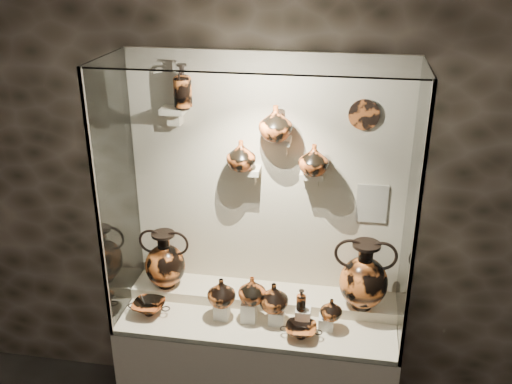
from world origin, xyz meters
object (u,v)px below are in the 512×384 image
lekythos_tall (182,84)px  amphora_left (165,259)px  jug_b (252,290)px  ovoid_vase_c (314,159)px  ovoid_vase_a (241,155)px  ovoid_vase_b (276,123)px  amphora_right (364,275)px  lekythos_small (301,299)px  kylix_left (149,307)px  jug_e (331,309)px  jug_a (222,292)px  jug_c (274,297)px  kylix_right (301,330)px

lekythos_tall → amphora_left: bearing=-129.2°
amphora_left → lekythos_tall: size_ratio=1.35×
jug_b → ovoid_vase_c: (0.32, 0.25, 0.76)m
ovoid_vase_a → ovoid_vase_b: bearing=18.5°
amphora_right → lekythos_small: amphora_right is taller
kylix_left → lekythos_tall: lekythos_tall is taller
jug_e → kylix_left: 1.12m
jug_a → ovoid_vase_c: ovoid_vase_c is taller
amphora_right → jug_b: size_ratio=2.53×
lekythos_tall → ovoid_vase_a: size_ratio=1.59×
jug_e → ovoid_vase_b: ovoid_vase_b is taller
jug_c → kylix_right: 0.25m
amphora_left → lekythos_small: bearing=-5.6°
kylix_right → ovoid_vase_b: ovoid_vase_b is taller
amphora_right → ovoid_vase_b: 1.06m
lekythos_small → amphora_left: bearing=167.3°
ovoid_vase_b → amphora_left: bearing=-173.4°
amphora_left → jug_a: amphora_left is taller
jug_e → ovoid_vase_c: ovoid_vase_c is taller
jug_b → lekythos_tall: size_ratio=0.60×
amphora_left → jug_e: bearing=-3.5°
ovoid_vase_b → ovoid_vase_c: ovoid_vase_b is taller
kylix_left → kylix_right: bearing=-0.6°
jug_b → kylix_right: (0.31, -0.11, -0.17)m
lekythos_tall → ovoid_vase_a: (0.34, -0.01, -0.40)m
kylix_right → amphora_right: bearing=47.0°
amphora_left → amphora_right: amphora_right is taller
jug_b → kylix_left: 0.67m
amphora_right → jug_a: bearing=-179.1°
amphora_right → lekythos_small: 0.41m
kylix_left → amphora_right: bearing=12.6°
amphora_left → jug_a: size_ratio=2.16×
jug_c → ovoid_vase_a: bearing=108.5°
jug_e → amphora_left: bearing=152.1°
jug_a → kylix_left: 0.48m
kylix_left → amphora_left: bearing=82.8°
jug_a → ovoid_vase_c: (0.50, 0.26, 0.79)m
amphora_left → ovoid_vase_b: bearing=11.8°
jug_b → kylix_left: size_ratio=0.68×
lekythos_tall → jug_c: bearing=-2.0°
amphora_right → jug_e: (-0.18, -0.18, -0.14)m
amphora_left → jug_e: amphora_left is taller
jug_b → ovoid_vase_b: 1.01m
amphora_right → ovoid_vase_c: 0.77m
jug_b → kylix_right: jug_b is taller
amphora_right → jug_a: (-0.84, -0.17, -0.10)m
jug_a → ovoid_vase_a: 0.84m
lekythos_small → kylix_left: 0.95m
lekythos_tall → ovoid_vase_c: 0.87m
jug_a → ovoid_vase_b: bearing=35.9°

